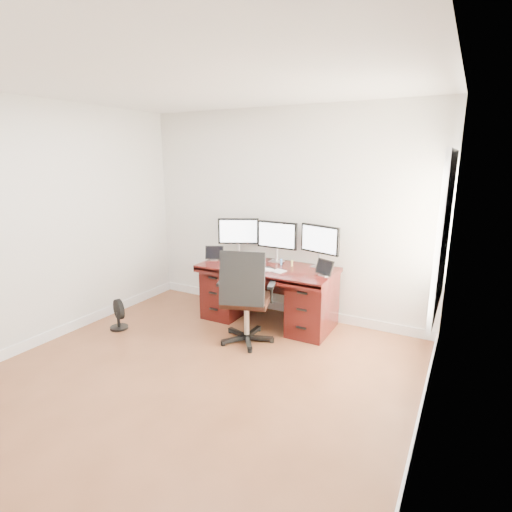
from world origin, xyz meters
The scene contains 20 objects.
ground centered at (0.00, 0.00, 0.00)m, with size 4.50×4.50×0.00m, color brown.
back_wall centered at (0.00, 2.25, 1.35)m, with size 4.00×0.10×2.70m, color silver.
right_wall centered at (2.00, 0.11, 1.35)m, with size 0.10×4.50×2.70m.
desk centered at (0.00, 1.83, 0.40)m, with size 1.70×0.80×0.75m.
office_chair centered at (0.05, 1.16, 0.37)m, with size 0.75×0.75×1.12m.
floor_fan centered at (-1.53, 0.74, 0.18)m, with size 0.26×0.22×0.38m.
monitor_left centered at (-0.58, 2.07, 1.09)m, with size 0.50×0.28×0.53m.
monitor_center centered at (0.00, 2.07, 1.09)m, with size 0.55×0.14×0.53m.
monitor_right centered at (0.58, 2.07, 1.09)m, with size 0.54×0.19×0.53m.
tablet_left centered at (-0.77, 1.75, 0.84)m, with size 0.24×0.17×0.19m.
tablet_right centered at (0.76, 1.75, 0.84)m, with size 0.25×0.16×0.19m.
keyboard centered at (0.01, 1.64, 0.76)m, with size 0.26×0.11×0.01m, color silver.
trackpad centered at (0.22, 1.66, 0.76)m, with size 0.14×0.14×0.01m, color silver.
drawing_tablet centered at (-0.33, 1.66, 0.76)m, with size 0.24×0.15×0.01m, color black.
phone centered at (0.05, 1.75, 0.76)m, with size 0.11×0.06×0.01m, color black.
figurine_brown centered at (-0.34, 1.95, 0.79)m, with size 0.03×0.03×0.08m.
figurine_pink centered at (-0.23, 1.95, 0.79)m, with size 0.03×0.03×0.08m.
figurine_purple centered at (-0.12, 1.95, 0.79)m, with size 0.03×0.03×0.08m.
figurine_blue centered at (0.12, 1.95, 0.79)m, with size 0.03×0.03×0.08m.
figurine_yellow centered at (0.27, 1.95, 0.79)m, with size 0.03×0.03×0.08m.
Camera 1 is at (2.17, -2.50, 2.08)m, focal length 28.00 mm.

